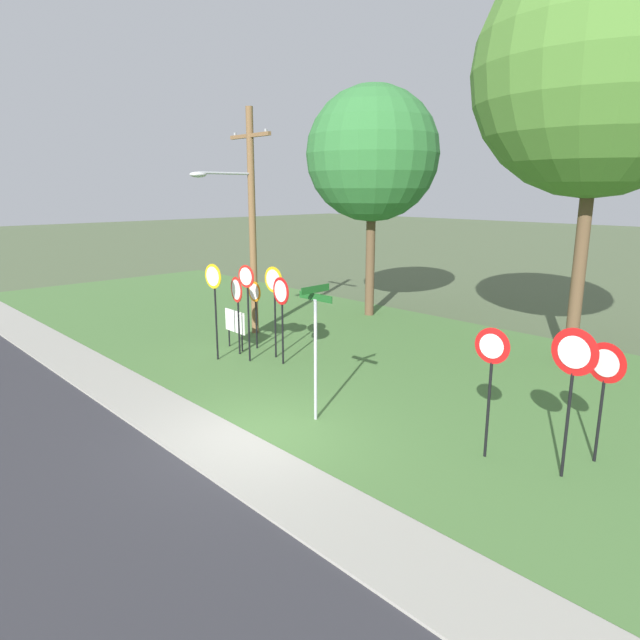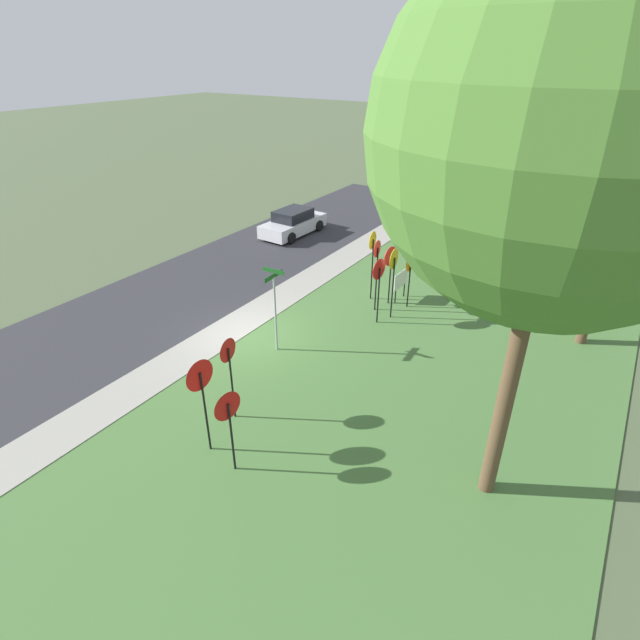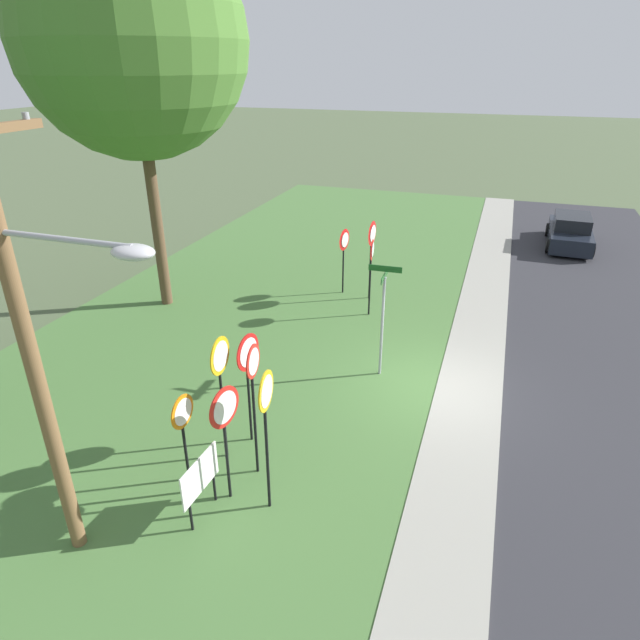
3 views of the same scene
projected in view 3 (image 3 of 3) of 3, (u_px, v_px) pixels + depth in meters
name	position (u px, v px, depth m)	size (l,w,h in m)	color
ground_plane	(436.00, 389.00, 13.72)	(160.00, 160.00, 0.00)	#4C5B3D
sidewalk_strip	(469.00, 394.00, 13.48)	(44.00, 1.60, 0.06)	#99968C
grass_median	(223.00, 352.00, 15.43)	(44.00, 12.00, 0.04)	#477038
stop_sign_near_left	(225.00, 420.00, 9.53)	(0.77, 0.18, 2.42)	black
stop_sign_near_right	(248.00, 365.00, 11.03)	(0.79, 0.13, 2.56)	black
stop_sign_far_left	(266.00, 412.00, 9.17)	(0.72, 0.11, 2.88)	black
stop_sign_far_center	(221.00, 372.00, 10.47)	(0.76, 0.10, 2.77)	black
stop_sign_far_right	(254.00, 384.00, 10.04)	(0.65, 0.11, 2.87)	black
stop_sign_center_tall	(184.00, 425.00, 9.72)	(0.64, 0.10, 2.18)	black
yield_sign_near_left	(344.00, 246.00, 18.57)	(0.74, 0.16, 2.31)	black
yield_sign_near_right	(372.00, 241.00, 17.98)	(0.83, 0.12, 2.72)	black
yield_sign_far_left	(372.00, 259.00, 16.83)	(0.68, 0.12, 2.53)	black
street_name_post	(383.00, 312.00, 13.56)	(0.96, 0.82, 3.00)	#9EA0A8
utility_pole	(33.00, 327.00, 7.47)	(2.10, 2.42, 7.61)	brown
notice_board	(200.00, 478.00, 9.53)	(1.10, 0.09, 1.25)	black
oak_tree_right	(133.00, 40.00, 15.07)	(6.48, 6.48, 11.20)	brown
parked_sedan_distant	(570.00, 232.00, 23.96)	(4.28, 2.00, 1.39)	black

